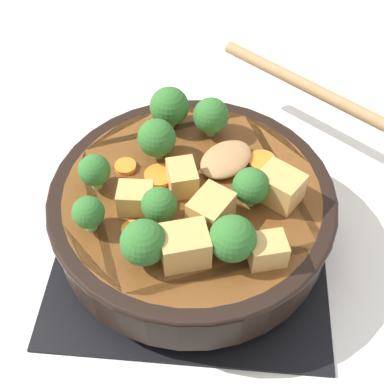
{
  "coord_description": "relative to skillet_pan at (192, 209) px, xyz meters",
  "views": [
    {
      "loc": [
        -0.03,
        0.37,
        0.52
      ],
      "look_at": [
        0.0,
        0.0,
        0.09
      ],
      "focal_mm": 50.0,
      "sensor_mm": 36.0,
      "label": 1
    }
  ],
  "objects": [
    {
      "name": "ground_plane",
      "position": [
        0.0,
        -0.0,
        -0.06
      ],
      "size": [
        2.4,
        2.4,
        0.0
      ],
      "primitive_type": "plane",
      "color": "white"
    },
    {
      "name": "front_burner_grate",
      "position": [
        0.0,
        -0.0,
        -0.05
      ],
      "size": [
        0.31,
        0.31,
        0.03
      ],
      "color": "black",
      "rests_on": "ground_plane"
    },
    {
      "name": "skillet_pan",
      "position": [
        0.0,
        0.0,
        0.0
      ],
      "size": [
        0.31,
        0.4,
        0.06
      ],
      "color": "black",
      "rests_on": "front_burner_grate"
    },
    {
      "name": "wooden_spoon",
      "position": [
        -0.09,
        -0.13,
        0.03
      ],
      "size": [
        0.25,
        0.26,
        0.02
      ],
      "color": "#A87A4C",
      "rests_on": "skillet_pan"
    },
    {
      "name": "tofu_cube_center_large",
      "position": [
        -0.08,
        0.08,
        0.04
      ],
      "size": [
        0.04,
        0.04,
        0.03
      ],
      "primitive_type": "cube",
      "rotation": [
        0.0,
        0.0,
        0.26
      ],
      "color": "tan",
      "rests_on": "skillet_pan"
    },
    {
      "name": "tofu_cube_near_handle",
      "position": [
        -0.09,
        0.0,
        0.04
      ],
      "size": [
        0.06,
        0.05,
        0.04
      ],
      "primitive_type": "cube",
      "rotation": [
        0.0,
        0.0,
        5.69
      ],
      "color": "tan",
      "rests_on": "skillet_pan"
    },
    {
      "name": "tofu_cube_east_chunk",
      "position": [
        0.0,
        0.08,
        0.05
      ],
      "size": [
        0.05,
        0.05,
        0.04
      ],
      "primitive_type": "cube",
      "rotation": [
        0.0,
        0.0,
        3.44
      ],
      "color": "tan",
      "rests_on": "skillet_pan"
    },
    {
      "name": "tofu_cube_west_chunk",
      "position": [
        0.01,
        -0.01,
        0.04
      ],
      "size": [
        0.04,
        0.04,
        0.03
      ],
      "primitive_type": "cube",
      "rotation": [
        0.0,
        0.0,
        1.86
      ],
      "color": "tan",
      "rests_on": "skillet_pan"
    },
    {
      "name": "tofu_cube_back_piece",
      "position": [
        -0.02,
        0.04,
        0.04
      ],
      "size": [
        0.05,
        0.05,
        0.03
      ],
      "primitive_type": "cube",
      "rotation": [
        0.0,
        0.0,
        4.19
      ],
      "color": "tan",
      "rests_on": "skillet_pan"
    },
    {
      "name": "tofu_cube_front_piece",
      "position": [
        0.06,
        0.02,
        0.04
      ],
      "size": [
        0.04,
        0.03,
        0.03
      ],
      "primitive_type": "cube",
      "rotation": [
        0.0,
        0.0,
        3.17
      ],
      "color": "tan",
      "rests_on": "skillet_pan"
    },
    {
      "name": "broccoli_floret_near_spoon",
      "position": [
        0.1,
        0.0,
        0.05
      ],
      "size": [
        0.03,
        0.03,
        0.04
      ],
      "color": "#709956",
      "rests_on": "skillet_pan"
    },
    {
      "name": "broccoli_floret_center_top",
      "position": [
        -0.06,
        0.01,
        0.05
      ],
      "size": [
        0.04,
        0.04,
        0.05
      ],
      "color": "#709956",
      "rests_on": "skillet_pan"
    },
    {
      "name": "broccoli_floret_east_rim",
      "position": [
        0.04,
        -0.05,
        0.05
      ],
      "size": [
        0.04,
        0.04,
        0.05
      ],
      "color": "#709956",
      "rests_on": "skillet_pan"
    },
    {
      "name": "broccoli_floret_west_rim",
      "position": [
        -0.01,
        -0.1,
        0.05
      ],
      "size": [
        0.04,
        0.04,
        0.05
      ],
      "color": "#709956",
      "rests_on": "skillet_pan"
    },
    {
      "name": "broccoli_floret_north_edge",
      "position": [
        0.04,
        0.09,
        0.06
      ],
      "size": [
        0.04,
        0.04,
        0.05
      ],
      "color": "#709956",
      "rests_on": "skillet_pan"
    },
    {
      "name": "broccoli_floret_south_cluster",
      "position": [
        0.03,
        0.04,
        0.05
      ],
      "size": [
        0.04,
        0.04,
        0.04
      ],
      "color": "#709956",
      "rests_on": "skillet_pan"
    },
    {
      "name": "broccoli_floret_mid_floret",
      "position": [
        -0.04,
        0.08,
        0.06
      ],
      "size": [
        0.05,
        0.05,
        0.05
      ],
      "color": "#709956",
      "rests_on": "skillet_pan"
    },
    {
      "name": "broccoli_floret_small_inner",
      "position": [
        0.1,
        0.05,
        0.05
      ],
      "size": [
        0.03,
        0.03,
        0.04
      ],
      "color": "#709956",
      "rests_on": "skillet_pan"
    },
    {
      "name": "broccoli_floret_tall_stem",
      "position": [
        0.04,
        -0.1,
        0.06
      ],
      "size": [
        0.05,
        0.05,
        0.05
      ],
      "color": "#709956",
      "rests_on": "skillet_pan"
    },
    {
      "name": "carrot_slice_orange_thin",
      "position": [
        0.08,
        -0.03,
        0.03
      ],
      "size": [
        0.02,
        0.02,
        0.01
      ],
      "primitive_type": "cylinder",
      "color": "orange",
      "rests_on": "skillet_pan"
    },
    {
      "name": "carrot_slice_near_center",
      "position": [
        -0.07,
        -0.05,
        0.03
      ],
      "size": [
        0.03,
        0.03,
        0.01
      ],
      "primitive_type": "cylinder",
      "color": "orange",
      "rests_on": "skillet_pan"
    },
    {
      "name": "carrot_slice_edge_slice",
      "position": [
        0.04,
        -0.02,
        0.03
      ],
      "size": [
        0.03,
        0.03,
        0.01
      ],
      "primitive_type": "cylinder",
      "color": "orange",
      "rests_on": "skillet_pan"
    },
    {
      "name": "carrot_slice_under_broccoli",
      "position": [
        0.06,
        0.06,
        0.03
      ],
      "size": [
        0.02,
        0.02,
        0.01
      ],
      "primitive_type": "cylinder",
      "color": "orange",
      "rests_on": "skillet_pan"
    }
  ]
}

